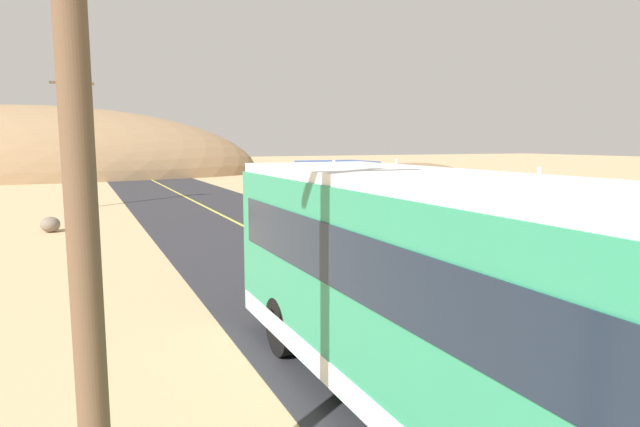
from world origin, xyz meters
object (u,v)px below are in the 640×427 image
object	(u,v)px
bus	(461,299)
power_pole_near	(76,120)
livestock_truck	(364,197)
boulder_far_horizon	(50,224)
power_pole_far	(75,134)
power_pole_mid	(75,136)

from	to	relation	value
bus	power_pole_near	xyz separation A→B (m)	(-4.14, -0.68, 2.05)
livestock_truck	boulder_far_horizon	distance (m)	12.96
bus	power_pole_far	xyz separation A→B (m)	(-4.14, 54.94, 2.69)
bus	power_pole_near	world-z (taller)	power_pole_near
power_pole_mid	power_pole_far	world-z (taller)	power_pole_far
power_pole_mid	bus	bearing A→B (deg)	-81.33
power_pole_mid	boulder_far_horizon	distance (m)	8.94
power_pole_near	livestock_truck	bearing A→B (deg)	52.60
power_pole_mid	boulder_far_horizon	bearing A→B (deg)	-97.83
livestock_truck	bus	xyz separation A→B (m)	(-4.67, -10.84, -0.04)
livestock_truck	boulder_far_horizon	bearing A→B (deg)	140.41
bus	boulder_far_horizon	xyz separation A→B (m)	(-5.25, 19.04, -1.43)
bus	power_pole_far	size ratio (longest dim) A/B	1.21
bus	boulder_far_horizon	bearing A→B (deg)	105.42
livestock_truck	power_pole_far	size ratio (longest dim) A/B	1.17
livestock_truck	power_pole_far	bearing A→B (deg)	101.29
power_pole_near	power_pole_mid	world-z (taller)	power_pole_mid
power_pole_near	power_pole_mid	xyz separation A→B (m)	(0.00, 27.81, 0.15)
power_pole_far	boulder_far_horizon	xyz separation A→B (m)	(-1.11, -35.90, -4.13)
power_pole_mid	power_pole_far	distance (m)	27.81
power_pole_far	boulder_far_horizon	distance (m)	36.15
power_pole_far	bus	bearing A→B (deg)	-85.69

